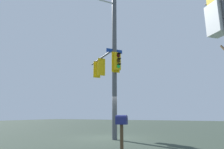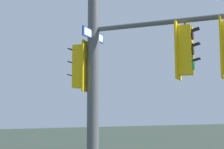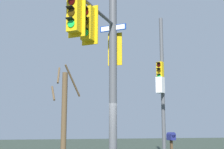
# 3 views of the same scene
# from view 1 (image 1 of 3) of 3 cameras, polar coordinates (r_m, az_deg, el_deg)

# --- Properties ---
(ground_plane) EXTENTS (80.00, 80.00, 0.00)m
(ground_plane) POSITION_cam_1_polar(r_m,az_deg,el_deg) (12.15, -0.39, -18.86)
(ground_plane) COLOR #303C32
(main_signal_pole_assembly) EXTENTS (3.98, 4.91, 9.36)m
(main_signal_pole_assembly) POSITION_cam_1_polar(r_m,az_deg,el_deg) (12.52, -0.96, 4.24)
(main_signal_pole_assembly) COLOR #4C4F54
(main_signal_pole_assembly) RESTS_ON ground
(secondary_pole_assembly) EXTENTS (0.65, 0.68, 8.31)m
(secondary_pole_assembly) POSITION_cam_1_polar(r_m,az_deg,el_deg) (6.31, 30.49, 16.59)
(secondary_pole_assembly) COLOR #4C4F54
(secondary_pole_assembly) RESTS_ON ground
(mailbox) EXTENTS (0.45, 0.26, 1.41)m
(mailbox) POSITION_cam_1_polar(r_m,az_deg,el_deg) (7.62, 2.93, -14.48)
(mailbox) COLOR #4C3823
(mailbox) RESTS_ON ground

